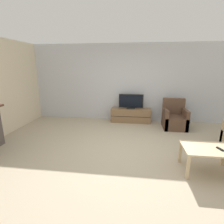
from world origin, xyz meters
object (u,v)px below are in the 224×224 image
(tv_stand, at_px, (131,115))
(coffee_table, at_px, (208,151))
(remote, at_px, (220,149))
(armchair, at_px, (174,119))
(tv, at_px, (131,102))

(tv_stand, xyz_separation_m, coffee_table, (1.50, -2.88, 0.17))
(remote, bearing_deg, tv_stand, 100.50)
(armchair, distance_m, coffee_table, 2.46)
(armchair, xyz_separation_m, coffee_table, (0.09, -2.46, 0.12))
(tv_stand, height_order, armchair, armchair)
(coffee_table, bearing_deg, remote, -9.54)
(coffee_table, bearing_deg, armchair, 92.17)
(tv_stand, relative_size, armchair, 1.50)
(tv, bearing_deg, tv_stand, 90.00)
(remote, bearing_deg, coffee_table, 150.96)
(tv_stand, relative_size, tv, 1.64)
(tv_stand, distance_m, tv, 0.48)
(tv, xyz_separation_m, coffee_table, (1.50, -2.88, -0.31))
(armchair, height_order, coffee_table, armchair)
(armchair, relative_size, remote, 5.95)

